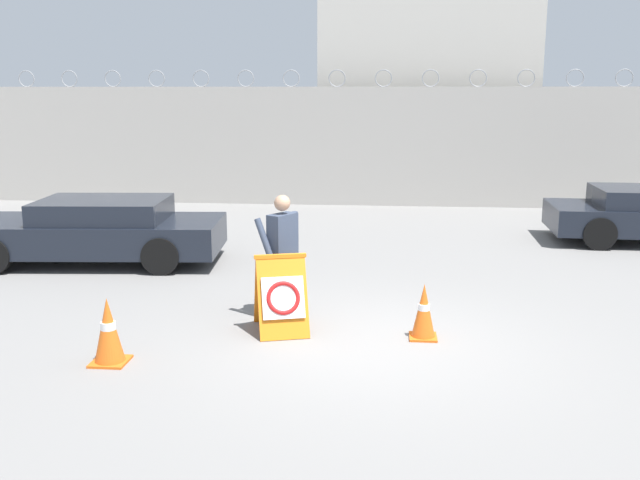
# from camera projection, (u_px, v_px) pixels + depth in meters

# --- Properties ---
(ground_plane) EXTENTS (90.00, 90.00, 0.00)m
(ground_plane) POSITION_uv_depth(u_px,v_px,m) (374.00, 343.00, 9.05)
(ground_plane) COLOR gray
(perimeter_wall) EXTENTS (36.00, 0.30, 3.69)m
(perimeter_wall) POSITION_uv_depth(u_px,v_px,m) (382.00, 146.00, 19.57)
(perimeter_wall) COLOR #ADA8A0
(perimeter_wall) RESTS_ON ground_plane
(building_block) EXTENTS (6.30, 5.93, 6.03)m
(building_block) POSITION_uv_depth(u_px,v_px,m) (423.00, 94.00, 23.04)
(building_block) COLOR beige
(building_block) RESTS_ON ground_plane
(barricade_sign) EXTENTS (0.86, 1.00, 1.05)m
(barricade_sign) POSITION_uv_depth(u_px,v_px,m) (281.00, 294.00, 9.39)
(barricade_sign) COLOR orange
(barricade_sign) RESTS_ON ground_plane
(security_guard) EXTENTS (0.60, 0.57, 1.74)m
(security_guard) POSITION_uv_depth(u_px,v_px,m) (282.00, 249.00, 9.96)
(security_guard) COLOR #232838
(security_guard) RESTS_ON ground_plane
(traffic_cone_near) EXTENTS (0.41, 0.41, 0.79)m
(traffic_cone_near) POSITION_uv_depth(u_px,v_px,m) (108.00, 331.00, 8.32)
(traffic_cone_near) COLOR orange
(traffic_cone_near) RESTS_ON ground_plane
(traffic_cone_mid) EXTENTS (0.35, 0.35, 0.73)m
(traffic_cone_mid) POSITION_uv_depth(u_px,v_px,m) (424.00, 311.00, 9.16)
(traffic_cone_mid) COLOR orange
(traffic_cone_mid) RESTS_ON ground_plane
(parked_car_front_coupe) EXTENTS (4.88, 2.22, 1.19)m
(parked_car_front_coupe) POSITION_uv_depth(u_px,v_px,m) (94.00, 230.00, 13.16)
(parked_car_front_coupe) COLOR black
(parked_car_front_coupe) RESTS_ON ground_plane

